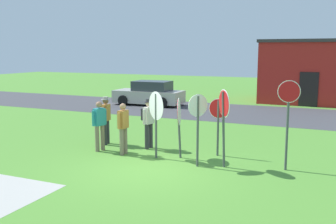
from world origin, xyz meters
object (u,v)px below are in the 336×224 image
(stop_sign_far_back, at_px, (224,114))
(person_near_signs, at_px, (106,118))
(stop_sign_low_front, at_px, (156,113))
(person_on_left, at_px, (123,126))
(person_in_dark_shirt, at_px, (99,122))
(stop_sign_leaning_left, at_px, (288,111))
(parked_car_on_street, at_px, (150,94))
(stop_sign_nearest, at_px, (198,118))
(person_in_teal, at_px, (148,120))
(stop_sign_leaning_right, at_px, (218,118))
(stop_sign_rear_right, at_px, (179,117))

(stop_sign_far_back, height_order, person_near_signs, stop_sign_far_back)
(stop_sign_low_front, xyz_separation_m, person_on_left, (-1.17, -0.03, -0.50))
(person_in_dark_shirt, bearing_deg, stop_sign_leaning_left, 3.12)
(parked_car_on_street, xyz_separation_m, person_near_signs, (3.10, -9.86, 0.30))
(stop_sign_nearest, relative_size, stop_sign_low_front, 1.01)
(stop_sign_nearest, bearing_deg, person_in_teal, 149.82)
(stop_sign_low_front, xyz_separation_m, person_near_signs, (-2.44, 0.93, -0.47))
(stop_sign_leaning_right, height_order, person_in_dark_shirt, stop_sign_leaning_right)
(person_in_teal, xyz_separation_m, person_on_left, (-0.40, -1.01, -0.06))
(stop_sign_leaning_right, bearing_deg, stop_sign_far_back, -66.96)
(stop_sign_nearest, distance_m, stop_sign_rear_right, 1.06)
(person_on_left, bearing_deg, stop_sign_rear_right, 10.71)
(parked_car_on_street, xyz_separation_m, person_in_teal, (4.77, -9.80, 0.32))
(person_near_signs, xyz_separation_m, person_on_left, (1.27, -0.96, -0.03))
(stop_sign_rear_right, distance_m, person_on_left, 1.88)
(parked_car_on_street, relative_size, stop_sign_nearest, 2.02)
(parked_car_on_street, height_order, person_in_dark_shirt, person_in_dark_shirt)
(parked_car_on_street, height_order, stop_sign_low_front, stop_sign_low_front)
(stop_sign_far_back, bearing_deg, stop_sign_nearest, -162.94)
(person_on_left, bearing_deg, stop_sign_nearest, -6.38)
(stop_sign_far_back, bearing_deg, parked_car_on_street, 125.36)
(stop_sign_low_front, relative_size, stop_sign_leaning_left, 0.83)
(stop_sign_nearest, height_order, stop_sign_leaning_left, stop_sign_leaning_left)
(person_in_dark_shirt, bearing_deg, parked_car_on_street, 107.53)
(stop_sign_leaning_right, height_order, person_in_teal, stop_sign_leaning_right)
(stop_sign_far_back, bearing_deg, person_in_teal, 159.75)
(parked_car_on_street, relative_size, person_on_left, 2.56)
(stop_sign_rear_right, bearing_deg, stop_sign_nearest, -37.45)
(stop_sign_rear_right, bearing_deg, stop_sign_leaning_right, 34.85)
(stop_sign_leaning_right, height_order, person_on_left, stop_sign_leaning_right)
(stop_sign_rear_right, distance_m, person_in_teal, 1.59)
(parked_car_on_street, height_order, stop_sign_nearest, stop_sign_nearest)
(stop_sign_low_front, distance_m, stop_sign_leaning_left, 3.92)
(stop_sign_nearest, xyz_separation_m, stop_sign_rear_right, (-0.84, 0.64, -0.13))
(stop_sign_nearest, relative_size, stop_sign_far_back, 0.94)
(stop_sign_rear_right, bearing_deg, parked_car_on_street, 120.58)
(stop_sign_nearest, relative_size, person_near_signs, 1.23)
(stop_sign_far_back, relative_size, stop_sign_leaning_right, 1.22)
(stop_sign_rear_right, xyz_separation_m, person_in_teal, (-1.41, 0.67, -0.29))
(stop_sign_nearest, xyz_separation_m, stop_sign_far_back, (0.71, 0.22, 0.14))
(stop_sign_rear_right, height_order, person_in_dark_shirt, stop_sign_rear_right)
(parked_car_on_street, height_order, stop_sign_leaning_right, stop_sign_leaning_right)
(stop_sign_leaning_right, distance_m, person_in_teal, 2.48)
(person_near_signs, bearing_deg, stop_sign_low_front, -20.91)
(stop_sign_nearest, distance_m, person_in_teal, 2.64)
(person_on_left, bearing_deg, person_in_teal, 68.26)
(stop_sign_rear_right, height_order, person_near_signs, stop_sign_rear_right)
(stop_sign_far_back, relative_size, stop_sign_rear_right, 1.19)
(stop_sign_nearest, bearing_deg, person_near_signs, 162.27)
(stop_sign_rear_right, bearing_deg, person_in_dark_shirt, -174.60)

